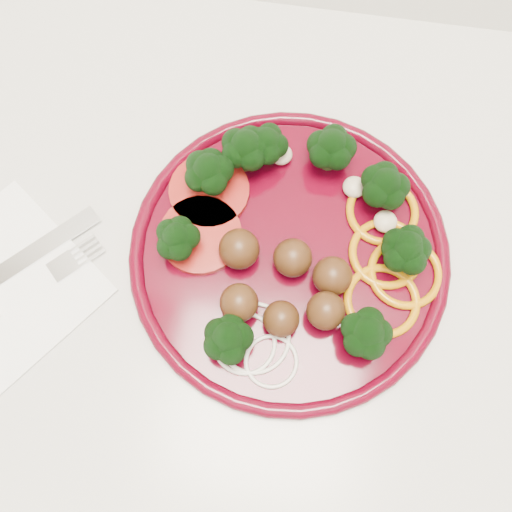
# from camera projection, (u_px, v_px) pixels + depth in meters

# --- Properties ---
(counter) EXTENTS (2.40, 0.60, 0.90)m
(counter) POSITION_uv_depth(u_px,v_px,m) (369.00, 357.00, 0.96)
(counter) COLOR beige
(counter) RESTS_ON ground
(plate) EXTENTS (0.30, 0.30, 0.06)m
(plate) POSITION_uv_depth(u_px,v_px,m) (294.00, 246.00, 0.53)
(plate) COLOR #420210
(plate) RESTS_ON counter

